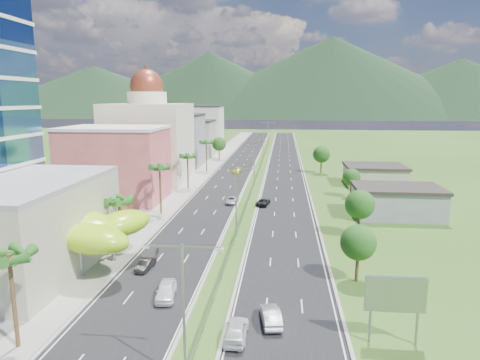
% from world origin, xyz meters
% --- Properties ---
extents(ground, '(500.00, 500.00, 0.00)m').
position_xyz_m(ground, '(0.00, 0.00, 0.00)').
color(ground, '#2D5119').
rests_on(ground, ground).
extents(road_left, '(11.00, 260.00, 0.04)m').
position_xyz_m(road_left, '(-7.50, 90.00, 0.02)').
color(road_left, black).
rests_on(road_left, ground).
extents(road_right, '(11.00, 260.00, 0.04)m').
position_xyz_m(road_right, '(7.50, 90.00, 0.02)').
color(road_right, black).
rests_on(road_right, ground).
extents(sidewalk_left, '(7.00, 260.00, 0.12)m').
position_xyz_m(sidewalk_left, '(-17.00, 90.00, 0.06)').
color(sidewalk_left, gray).
rests_on(sidewalk_left, ground).
extents(median_guardrail, '(0.10, 216.06, 0.76)m').
position_xyz_m(median_guardrail, '(0.00, 71.99, 0.62)').
color(median_guardrail, gray).
rests_on(median_guardrail, ground).
extents(streetlight_median_a, '(6.04, 0.25, 11.00)m').
position_xyz_m(streetlight_median_a, '(0.00, -25.00, 6.75)').
color(streetlight_median_a, gray).
rests_on(streetlight_median_a, ground).
extents(streetlight_median_b, '(6.04, 0.25, 11.00)m').
position_xyz_m(streetlight_median_b, '(0.00, 10.00, 6.75)').
color(streetlight_median_b, gray).
rests_on(streetlight_median_b, ground).
extents(streetlight_median_c, '(6.04, 0.25, 11.00)m').
position_xyz_m(streetlight_median_c, '(0.00, 50.00, 6.75)').
color(streetlight_median_c, gray).
rests_on(streetlight_median_c, ground).
extents(streetlight_median_d, '(6.04, 0.25, 11.00)m').
position_xyz_m(streetlight_median_d, '(0.00, 95.00, 6.75)').
color(streetlight_median_d, gray).
rests_on(streetlight_median_d, ground).
extents(streetlight_median_e, '(6.04, 0.25, 11.00)m').
position_xyz_m(streetlight_median_e, '(0.00, 140.00, 6.75)').
color(streetlight_median_e, gray).
rests_on(streetlight_median_e, ground).
extents(lime_canopy, '(18.00, 15.00, 7.40)m').
position_xyz_m(lime_canopy, '(-20.00, -4.00, 4.99)').
color(lime_canopy, '#95CE14').
rests_on(lime_canopy, ground).
extents(pink_shophouse, '(20.00, 15.00, 15.00)m').
position_xyz_m(pink_shophouse, '(-28.00, 32.00, 7.50)').
color(pink_shophouse, '#C24F54').
rests_on(pink_shophouse, ground).
extents(domed_building, '(20.00, 20.00, 28.70)m').
position_xyz_m(domed_building, '(-28.00, 55.00, 11.35)').
color(domed_building, beige).
rests_on(domed_building, ground).
extents(midrise_grey, '(16.00, 15.00, 16.00)m').
position_xyz_m(midrise_grey, '(-27.00, 80.00, 8.00)').
color(midrise_grey, gray).
rests_on(midrise_grey, ground).
extents(midrise_beige, '(16.00, 15.00, 13.00)m').
position_xyz_m(midrise_beige, '(-27.00, 102.00, 6.50)').
color(midrise_beige, '#A9A38B').
rests_on(midrise_beige, ground).
extents(midrise_white, '(16.00, 15.00, 18.00)m').
position_xyz_m(midrise_white, '(-27.00, 125.00, 9.00)').
color(midrise_white, silver).
rests_on(midrise_white, ground).
extents(billboard, '(5.20, 0.35, 6.20)m').
position_xyz_m(billboard, '(17.00, -18.00, 4.42)').
color(billboard, gray).
rests_on(billboard, ground).
extents(shed_near, '(15.00, 10.00, 5.00)m').
position_xyz_m(shed_near, '(28.00, 25.00, 2.50)').
color(shed_near, gray).
rests_on(shed_near, ground).
extents(shed_far, '(14.00, 12.00, 4.40)m').
position_xyz_m(shed_far, '(30.00, 55.00, 2.20)').
color(shed_far, '#A9A38B').
rests_on(shed_far, ground).
extents(palm_tree_a, '(3.60, 3.60, 9.10)m').
position_xyz_m(palm_tree_a, '(-15.50, -22.00, 8.02)').
color(palm_tree_a, '#47301C').
rests_on(palm_tree_a, ground).
extents(palm_tree_b, '(3.60, 3.60, 8.10)m').
position_xyz_m(palm_tree_b, '(-15.50, 2.00, 7.06)').
color(palm_tree_b, '#47301C').
rests_on(palm_tree_b, ground).
extents(palm_tree_c, '(3.60, 3.60, 9.60)m').
position_xyz_m(palm_tree_c, '(-15.50, 22.00, 8.50)').
color(palm_tree_c, '#47301C').
rests_on(palm_tree_c, ground).
extents(palm_tree_d, '(3.60, 3.60, 8.60)m').
position_xyz_m(palm_tree_d, '(-15.50, 45.00, 7.54)').
color(palm_tree_d, '#47301C').
rests_on(palm_tree_d, ground).
extents(palm_tree_e, '(3.60, 3.60, 9.40)m').
position_xyz_m(palm_tree_e, '(-15.50, 70.00, 8.31)').
color(palm_tree_e, '#47301C').
rests_on(palm_tree_e, ground).
extents(leafy_tree_lfar, '(4.90, 4.90, 8.05)m').
position_xyz_m(leafy_tree_lfar, '(-15.50, 95.00, 5.58)').
color(leafy_tree_lfar, '#47301C').
rests_on(leafy_tree_lfar, ground).
extents(leafy_tree_ra, '(4.20, 4.20, 6.90)m').
position_xyz_m(leafy_tree_ra, '(16.00, -5.00, 4.78)').
color(leafy_tree_ra, '#47301C').
rests_on(leafy_tree_ra, ground).
extents(leafy_tree_rb, '(4.55, 4.55, 7.47)m').
position_xyz_m(leafy_tree_rb, '(19.00, 12.00, 5.18)').
color(leafy_tree_rb, '#47301C').
rests_on(leafy_tree_rb, ground).
extents(leafy_tree_rc, '(3.85, 3.85, 6.33)m').
position_xyz_m(leafy_tree_rc, '(22.00, 40.00, 4.37)').
color(leafy_tree_rc, '#47301C').
rests_on(leafy_tree_rc, ground).
extents(leafy_tree_rd, '(4.90, 4.90, 8.05)m').
position_xyz_m(leafy_tree_rd, '(18.00, 70.00, 5.58)').
color(leafy_tree_rd, '#47301C').
rests_on(leafy_tree_rd, ground).
extents(mountain_ridge, '(860.00, 140.00, 90.00)m').
position_xyz_m(mountain_ridge, '(60.00, 450.00, 0.00)').
color(mountain_ridge, black).
rests_on(mountain_ridge, ground).
extents(car_white_near_left, '(2.69, 5.20, 1.69)m').
position_xyz_m(car_white_near_left, '(-5.21, -11.60, 0.89)').
color(car_white_near_left, white).
rests_on(car_white_near_left, road_left).
extents(car_dark_left, '(1.79, 4.05, 1.29)m').
position_xyz_m(car_dark_left, '(-9.92, -4.23, 0.69)').
color(car_dark_left, black).
rests_on(car_dark_left, road_left).
extents(car_silver_mid_left, '(2.39, 4.98, 1.37)m').
position_xyz_m(car_silver_mid_left, '(-3.20, 31.31, 0.73)').
color(car_silver_mid_left, '#B0B3B8').
rests_on(car_silver_mid_left, road_left).
extents(car_yellow_far_left, '(2.64, 5.14, 1.43)m').
position_xyz_m(car_yellow_far_left, '(-6.23, 68.23, 0.75)').
color(car_yellow_far_left, yellow).
rests_on(car_yellow_far_left, road_left).
extents(car_white_near_right, '(2.06, 4.96, 1.68)m').
position_xyz_m(car_white_near_right, '(3.22, -18.78, 0.88)').
color(car_white_near_right, silver).
rests_on(car_white_near_right, road_right).
extents(car_silver_right, '(2.46, 5.02, 1.58)m').
position_xyz_m(car_silver_right, '(6.20, -15.78, 0.83)').
color(car_silver_right, '#ADAFB5').
rests_on(car_silver_right, road_right).
extents(car_dark_far_right, '(3.03, 5.19, 1.36)m').
position_xyz_m(car_dark_far_right, '(3.20, 30.51, 0.72)').
color(car_dark_far_right, black).
rests_on(car_dark_far_right, road_right).
extents(motorcycle, '(0.89, 2.13, 1.32)m').
position_xyz_m(motorcycle, '(-10.02, 1.30, 0.70)').
color(motorcycle, black).
rests_on(motorcycle, road_left).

